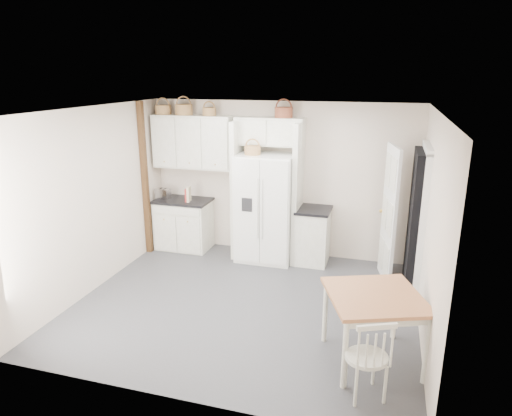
% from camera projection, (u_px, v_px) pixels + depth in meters
% --- Properties ---
extents(floor, '(4.50, 4.50, 0.00)m').
position_uv_depth(floor, '(245.00, 304.00, 6.24)').
color(floor, '#3F3F41').
rests_on(floor, ground).
extents(ceiling, '(4.50, 4.50, 0.00)m').
position_uv_depth(ceiling, '(244.00, 110.00, 5.50)').
color(ceiling, white).
rests_on(ceiling, wall_back).
extents(wall_back, '(4.50, 0.00, 4.50)m').
position_uv_depth(wall_back, '(280.00, 180.00, 7.71)').
color(wall_back, beige).
rests_on(wall_back, floor).
extents(wall_left, '(0.00, 4.00, 4.00)m').
position_uv_depth(wall_left, '(94.00, 200.00, 6.47)').
color(wall_left, beige).
rests_on(wall_left, floor).
extents(wall_right, '(0.00, 4.00, 4.00)m').
position_uv_depth(wall_right, '(430.00, 229.00, 5.27)').
color(wall_right, beige).
rests_on(wall_right, floor).
extents(refrigerator, '(0.92, 0.74, 1.78)m').
position_uv_depth(refrigerator, '(266.00, 208.00, 7.54)').
color(refrigerator, white).
rests_on(refrigerator, floor).
extents(base_cab_left, '(0.93, 0.59, 0.86)m').
position_uv_depth(base_cab_left, '(184.00, 225.00, 8.13)').
color(base_cab_left, beige).
rests_on(base_cab_left, floor).
extents(base_cab_right, '(0.50, 0.60, 0.88)m').
position_uv_depth(base_cab_right, '(313.00, 237.00, 7.51)').
color(base_cab_right, beige).
rests_on(base_cab_right, floor).
extents(dining_table, '(1.24, 1.24, 0.80)m').
position_uv_depth(dining_table, '(372.00, 328.00, 4.91)').
color(dining_table, '#A86233').
rests_on(dining_table, floor).
extents(windsor_chair, '(0.53, 0.51, 0.85)m').
position_uv_depth(windsor_chair, '(367.00, 357.00, 4.36)').
color(windsor_chair, beige).
rests_on(windsor_chair, floor).
extents(counter_left, '(0.97, 0.62, 0.04)m').
position_uv_depth(counter_left, '(183.00, 201.00, 8.01)').
color(counter_left, black).
rests_on(counter_left, base_cab_left).
extents(counter_right, '(0.54, 0.64, 0.04)m').
position_uv_depth(counter_right, '(314.00, 210.00, 7.38)').
color(counter_right, black).
rests_on(counter_right, base_cab_right).
extents(toaster, '(0.28, 0.20, 0.18)m').
position_uv_depth(toaster, '(163.00, 194.00, 8.05)').
color(toaster, silver).
rests_on(toaster, counter_left).
extents(cookbook_red, '(0.05, 0.15, 0.23)m').
position_uv_depth(cookbook_red, '(187.00, 195.00, 7.86)').
color(cookbook_red, '#A82623').
rests_on(cookbook_red, counter_left).
extents(cookbook_cream, '(0.06, 0.18, 0.26)m').
position_uv_depth(cookbook_cream, '(189.00, 194.00, 7.85)').
color(cookbook_cream, beige).
rests_on(cookbook_cream, counter_left).
extents(basket_upper_a, '(0.27, 0.27, 0.16)m').
position_uv_depth(basket_upper_a, '(163.00, 110.00, 7.78)').
color(basket_upper_a, brown).
rests_on(basket_upper_a, upper_cabinet).
extents(basket_upper_b, '(0.30, 0.30, 0.18)m').
position_uv_depth(basket_upper_b, '(184.00, 110.00, 7.67)').
color(basket_upper_b, brown).
rests_on(basket_upper_b, upper_cabinet).
extents(basket_upper_c, '(0.23, 0.23, 0.13)m').
position_uv_depth(basket_upper_c, '(209.00, 112.00, 7.56)').
color(basket_upper_c, brown).
rests_on(basket_upper_c, upper_cabinet).
extents(basket_bridge_b, '(0.29, 0.29, 0.16)m').
position_uv_depth(basket_bridge_b, '(284.00, 112.00, 7.21)').
color(basket_bridge_b, maroon).
rests_on(basket_bridge_b, bridge_cabinet).
extents(basket_fridge_a, '(0.26, 0.26, 0.14)m').
position_uv_depth(basket_fridge_a, '(253.00, 150.00, 7.23)').
color(basket_fridge_a, brown).
rests_on(basket_fridge_a, refrigerator).
extents(upper_cabinet, '(1.40, 0.34, 0.90)m').
position_uv_depth(upper_cabinet, '(193.00, 142.00, 7.79)').
color(upper_cabinet, beige).
rests_on(upper_cabinet, wall_back).
extents(bridge_cabinet, '(1.12, 0.34, 0.45)m').
position_uv_depth(bridge_cabinet, '(270.00, 131.00, 7.36)').
color(bridge_cabinet, beige).
rests_on(bridge_cabinet, wall_back).
extents(fridge_panel_left, '(0.08, 0.60, 2.30)m').
position_uv_depth(fridge_panel_left, '(238.00, 190.00, 7.65)').
color(fridge_panel_left, beige).
rests_on(fridge_panel_left, floor).
extents(fridge_panel_right, '(0.08, 0.60, 2.30)m').
position_uv_depth(fridge_panel_right, '(298.00, 194.00, 7.38)').
color(fridge_panel_right, beige).
rests_on(fridge_panel_right, floor).
extents(trim_post, '(0.09, 0.09, 2.60)m').
position_uv_depth(trim_post, '(145.00, 180.00, 7.70)').
color(trim_post, '#331D0C').
rests_on(trim_post, floor).
extents(doorway_void, '(0.18, 0.85, 2.05)m').
position_uv_depth(doorway_void, '(416.00, 224.00, 6.29)').
color(doorway_void, black).
rests_on(doorway_void, floor).
extents(door_slab, '(0.21, 0.79, 2.05)m').
position_uv_depth(door_slab, '(389.00, 215.00, 6.70)').
color(door_slab, white).
rests_on(door_slab, floor).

